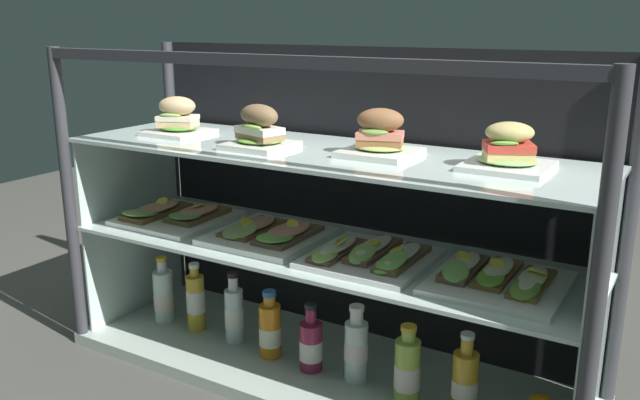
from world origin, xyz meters
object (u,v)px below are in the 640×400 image
Objects in this scene: plated_roll_sandwich_mid_right at (508,152)px; juice_bottle_front_middle at (311,345)px; juice_bottle_front_fourth at (164,295)px; juice_bottle_front_right_end at (234,314)px; open_sandwich_tray_far_left at (497,278)px; juice_bottle_back_center at (356,349)px; juice_bottle_front_left_end at (407,370)px; open_sandwich_tray_right_of_center at (370,255)px; open_sandwich_tray_near_left_corner at (269,234)px; plated_roll_sandwich_far_right at (179,119)px; juice_bottle_front_second at (270,330)px; plated_roll_sandwich_center at (259,131)px; juice_bottle_back_right at (196,301)px; open_sandwich_tray_mid_right at (175,215)px; juice_bottle_tucked_behind at (465,380)px; plated_roll_sandwich_far_left at (380,138)px.

juice_bottle_front_middle is (-0.50, -0.08, -0.61)m from plated_roll_sandwich_mid_right.
juice_bottle_front_fourth is 0.30m from juice_bottle_front_right_end.
open_sandwich_tray_far_left reaches higher than juice_bottle_back_center.
juice_bottle_front_middle is 0.91× the size of juice_bottle_back_center.
juice_bottle_front_fourth is 0.90m from juice_bottle_front_left_end.
juice_bottle_front_middle is (-0.17, -0.02, -0.30)m from open_sandwich_tray_right_of_center.
plated_roll_sandwich_mid_right reaches higher than open_sandwich_tray_near_left_corner.
plated_roll_sandwich_far_right is at bearing -178.46° from plated_roll_sandwich_mid_right.
open_sandwich_tray_far_left is 0.87m from juice_bottle_front_right_end.
open_sandwich_tray_far_left is 1.49× the size of juice_bottle_front_left_end.
juice_bottle_front_second is at bearing -7.29° from plated_roll_sandwich_far_right.
plated_roll_sandwich_center is 0.75× the size of juice_bottle_back_right.
open_sandwich_tray_mid_right is 1.05m from open_sandwich_tray_far_left.
juice_bottle_front_fourth is at bearing -179.49° from open_sandwich_tray_near_left_corner.
juice_bottle_front_middle is at bearing -170.73° from plated_roll_sandwich_mid_right.
juice_bottle_back_center is 1.04× the size of juice_bottle_tucked_behind.
juice_bottle_back_right reaches higher than juice_bottle_tucked_behind.
juice_bottle_back_center is at bearing 6.82° from juice_bottle_front_middle.
open_sandwich_tray_near_left_corner is 0.41m from juice_bottle_back_right.
open_sandwich_tray_right_of_center reaches higher than juice_bottle_front_second.
open_sandwich_tray_mid_right is 0.73m from juice_bottle_back_center.
juice_bottle_tucked_behind is (0.61, -0.00, -0.30)m from open_sandwich_tray_near_left_corner.
plated_roll_sandwich_mid_right is 0.79m from juice_bottle_front_middle.
juice_bottle_back_center is (0.30, -0.02, -0.29)m from open_sandwich_tray_near_left_corner.
plated_roll_sandwich_center is 0.54× the size of open_sandwich_tray_far_left.
plated_roll_sandwich_mid_right reaches higher than open_sandwich_tray_far_left.
open_sandwich_tray_mid_right is (-0.37, 0.04, -0.31)m from plated_roll_sandwich_center.
juice_bottle_back_right is (-0.30, -0.00, -0.28)m from open_sandwich_tray_near_left_corner.
juice_bottle_back_right is at bearing -179.22° from open_sandwich_tray_near_left_corner.
plated_roll_sandwich_far_left is at bearing 58.51° from juice_bottle_back_center.
juice_bottle_front_fourth is at bearing -177.19° from plated_roll_sandwich_mid_right.
juice_bottle_back_center is at bearing -1.07° from juice_bottle_back_right.
plated_roll_sandwich_center is 0.76× the size of juice_bottle_front_fourth.
juice_bottle_front_right_end is (-0.81, -0.05, -0.59)m from plated_roll_sandwich_mid_right.
open_sandwich_tray_near_left_corner reaches higher than open_sandwich_tray_mid_right.
plated_roll_sandwich_mid_right reaches higher than juice_bottle_front_right_end.
open_sandwich_tray_right_of_center is at bearing -0.61° from juice_bottle_back_right.
juice_bottle_front_fourth is 0.61m from juice_bottle_front_middle.
open_sandwich_tray_far_left is at bearing 2.58° from juice_bottle_back_center.
plated_roll_sandwich_mid_right is at bearing 10.47° from open_sandwich_tray_right_of_center.
plated_roll_sandwich_far_left reaches higher than juice_bottle_front_second.
juice_bottle_back_center reaches higher than juice_bottle_front_middle.
plated_roll_sandwich_mid_right is 1.26m from juice_bottle_front_fourth.
open_sandwich_tray_near_left_corner is at bearing 0.78° from juice_bottle_back_right.
juice_bottle_tucked_behind is at bearing -0.08° from open_sandwich_tray_near_left_corner.
juice_bottle_back_center reaches higher than juice_bottle_front_left_end.
juice_bottle_front_fourth is 1.06× the size of juice_bottle_front_left_end.
juice_bottle_front_middle is at bearing -157.73° from plated_roll_sandwich_far_left.
juice_bottle_front_right_end is 0.31m from juice_bottle_front_middle.
open_sandwich_tray_mid_right is 1.54× the size of juice_bottle_front_middle.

